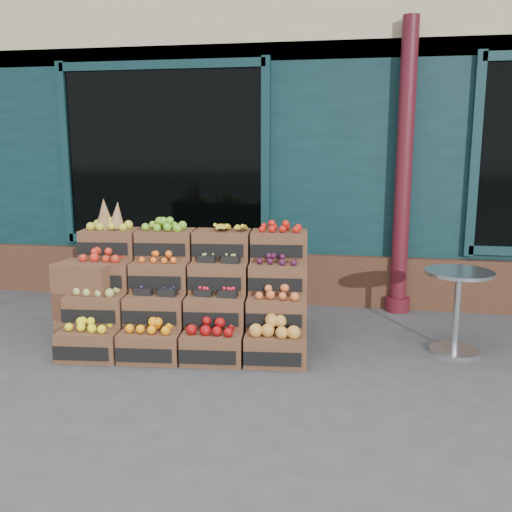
# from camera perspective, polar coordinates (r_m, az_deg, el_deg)

# --- Properties ---
(ground) EXTENTS (60.00, 60.00, 0.00)m
(ground) POSITION_cam_1_polar(r_m,az_deg,el_deg) (4.88, 0.85, -11.52)
(ground) COLOR #3E3E40
(ground) RESTS_ON ground
(shop_facade) EXTENTS (12.00, 6.24, 4.80)m
(shop_facade) POSITION_cam_1_polar(r_m,az_deg,el_deg) (9.59, 6.12, 14.17)
(shop_facade) COLOR #0C272A
(shop_facade) RESTS_ON ground
(crate_display) EXTENTS (2.28, 1.28, 1.37)m
(crate_display) POSITION_cam_1_polar(r_m,az_deg,el_deg) (5.45, -6.62, -4.45)
(crate_display) COLOR brown
(crate_display) RESTS_ON ground
(spare_crates) EXTENTS (0.57, 0.42, 0.80)m
(spare_crates) POSITION_cam_1_polar(r_m,az_deg,el_deg) (5.61, -16.45, -4.61)
(spare_crates) COLOR brown
(spare_crates) RESTS_ON ground
(bistro_table) EXTENTS (0.61, 0.61, 0.77)m
(bistro_table) POSITION_cam_1_polar(r_m,az_deg,el_deg) (5.47, 19.49, -4.36)
(bistro_table) COLOR #ACAEB3
(bistro_table) RESTS_ON ground
(shopkeeper) EXTENTS (0.79, 0.56, 2.05)m
(shopkeeper) POSITION_cam_1_polar(r_m,az_deg,el_deg) (7.70, -10.24, 4.60)
(shopkeeper) COLOR #17511D
(shopkeeper) RESTS_ON ground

